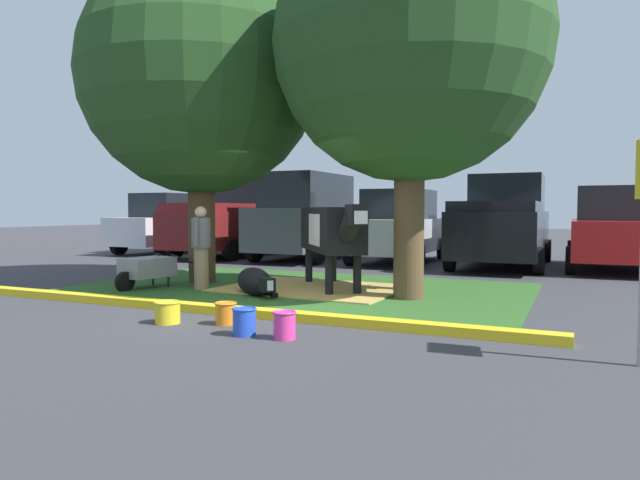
% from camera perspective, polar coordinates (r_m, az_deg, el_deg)
% --- Properties ---
extents(ground_plane, '(80.00, 80.00, 0.00)m').
position_cam_1_polar(ground_plane, '(8.61, -5.69, -6.74)').
color(ground_plane, '#38383D').
extents(grass_island, '(8.12, 5.11, 0.02)m').
position_cam_1_polar(grass_island, '(10.52, -2.12, -4.90)').
color(grass_island, '#2D5B23').
rests_on(grass_island, ground).
extents(curb_yellow, '(9.32, 0.24, 0.12)m').
position_cam_1_polar(curb_yellow, '(8.21, -10.70, -6.84)').
color(curb_yellow, yellow).
rests_on(curb_yellow, ground).
extents(hay_bedding, '(3.32, 2.56, 0.04)m').
position_cam_1_polar(hay_bedding, '(10.41, -0.69, -4.90)').
color(hay_bedding, tan).
rests_on(hay_bedding, ground).
extents(shade_tree_left, '(4.68, 4.68, 6.45)m').
position_cam_1_polar(shade_tree_left, '(11.84, -11.97, 15.81)').
color(shade_tree_left, '#4C3823').
rests_on(shade_tree_left, ground).
extents(shade_tree_right, '(4.41, 4.41, 6.32)m').
position_cam_1_polar(shade_tree_right, '(9.68, 9.07, 18.77)').
color(shade_tree_right, brown).
rests_on(shade_tree_right, ground).
extents(cow_holstein, '(2.21, 2.71, 1.55)m').
position_cam_1_polar(cow_holstein, '(10.28, 1.28, 0.99)').
color(cow_holstein, black).
rests_on(cow_holstein, ground).
extents(calf_lying, '(1.22, 1.08, 0.48)m').
position_cam_1_polar(calf_lying, '(9.72, -6.53, -4.21)').
color(calf_lying, black).
rests_on(calf_lying, ground).
extents(person_handler, '(0.34, 0.46, 1.61)m').
position_cam_1_polar(person_handler, '(10.20, 9.33, -0.38)').
color(person_handler, '#9E7F5B').
rests_on(person_handler, ground).
extents(person_visitor_near, '(0.34, 0.52, 1.53)m').
position_cam_1_polar(person_visitor_near, '(10.53, -11.87, -0.54)').
color(person_visitor_near, '#9E7F5B').
rests_on(person_visitor_near, ground).
extents(wheelbarrow, '(0.76, 1.62, 0.63)m').
position_cam_1_polar(wheelbarrow, '(10.98, -17.04, -2.72)').
color(wheelbarrow, gray).
rests_on(wheelbarrow, ground).
extents(bucket_yellow, '(0.34, 0.34, 0.29)m').
position_cam_1_polar(bucket_yellow, '(7.61, -15.06, -6.98)').
color(bucket_yellow, yellow).
rests_on(bucket_yellow, ground).
extents(bucket_orange, '(0.29, 0.29, 0.29)m').
position_cam_1_polar(bucket_orange, '(7.38, -9.46, -7.23)').
color(bucket_orange, orange).
rests_on(bucket_orange, ground).
extents(bucket_blue, '(0.29, 0.29, 0.32)m').
position_cam_1_polar(bucket_blue, '(6.72, -7.61, -8.07)').
color(bucket_blue, blue).
rests_on(bucket_blue, ground).
extents(bucket_pink, '(0.27, 0.27, 0.32)m').
position_cam_1_polar(bucket_pink, '(6.49, -3.58, -8.48)').
color(bucket_pink, '#EA3893').
rests_on(bucket_pink, ground).
extents(hatchback_white, '(2.03, 4.41, 2.02)m').
position_cam_1_polar(hatchback_white, '(20.10, -14.91, 1.57)').
color(hatchback_white, silver).
rests_on(hatchback_white, ground).
extents(pickup_truck_maroon, '(2.24, 5.41, 2.42)m').
position_cam_1_polar(pickup_truck_maroon, '(18.43, -8.39, 1.92)').
color(pickup_truck_maroon, maroon).
rests_on(pickup_truck_maroon, ground).
extents(suv_black, '(2.13, 4.61, 2.52)m').
position_cam_1_polar(suv_black, '(16.82, -1.22, 2.38)').
color(suv_black, '#4C5156').
rests_on(suv_black, ground).
extents(sedan_silver, '(2.03, 4.41, 2.02)m').
position_cam_1_polar(sedan_silver, '(15.93, 8.00, 1.29)').
color(sedan_silver, silver).
rests_on(sedan_silver, ground).
extents(pickup_truck_black, '(2.24, 5.41, 2.42)m').
position_cam_1_polar(pickup_truck_black, '(15.54, 17.92, 1.61)').
color(pickup_truck_black, black).
rests_on(pickup_truck_black, ground).
extents(sedan_red, '(2.03, 4.41, 2.02)m').
position_cam_1_polar(sedan_red, '(15.47, 27.33, 0.93)').
color(sedan_red, red).
rests_on(sedan_red, ground).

